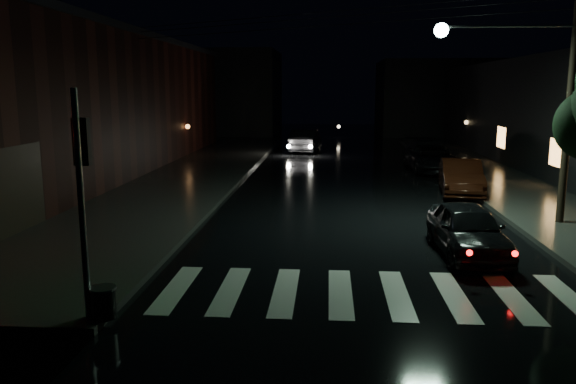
% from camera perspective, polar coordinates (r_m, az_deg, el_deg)
% --- Properties ---
extents(ground, '(120.00, 120.00, 0.00)m').
position_cam_1_polar(ground, '(12.04, -6.31, -10.71)').
color(ground, black).
rests_on(ground, ground).
extents(sidewalk_left, '(6.00, 44.00, 0.15)m').
position_cam_1_polar(sidewalk_left, '(26.37, -11.54, 0.92)').
color(sidewalk_left, '#282826').
rests_on(sidewalk_left, ground).
extents(sidewalk_right, '(4.00, 44.00, 0.15)m').
position_cam_1_polar(sidewalk_right, '(26.60, 21.36, 0.49)').
color(sidewalk_right, '#282826').
rests_on(sidewalk_right, ground).
extents(building_left, '(10.00, 36.00, 7.00)m').
position_cam_1_polar(building_left, '(30.51, -23.64, 7.99)').
color(building_left, black).
rests_on(building_left, ground).
extents(building_far_left, '(14.00, 10.00, 8.00)m').
position_cam_1_polar(building_far_left, '(57.33, -8.17, 9.97)').
color(building_far_left, black).
rests_on(building_far_left, ground).
extents(building_far_right, '(14.00, 10.00, 7.00)m').
position_cam_1_polar(building_far_right, '(57.29, 16.34, 9.16)').
color(building_far_right, black).
rests_on(building_far_right, ground).
extents(crosswalk, '(9.00, 3.00, 0.01)m').
position_cam_1_polar(crosswalk, '(12.35, 8.17, -10.16)').
color(crosswalk, beige).
rests_on(crosswalk, ground).
extents(signal_pole_corner, '(0.68, 0.61, 4.20)m').
position_cam_1_polar(signal_pole_corner, '(10.84, -19.16, -5.05)').
color(signal_pole_corner, slate).
rests_on(signal_pole_corner, ground).
extents(utility_pole, '(4.92, 0.44, 8.00)m').
position_cam_1_polar(utility_pole, '(19.25, 25.02, 10.27)').
color(utility_pole, black).
rests_on(utility_pole, ground).
extents(parked_car_a, '(1.73, 4.04, 1.36)m').
position_cam_1_polar(parked_car_a, '(15.57, 17.79, -3.64)').
color(parked_car_a, black).
rests_on(parked_car_a, ground).
extents(parked_car_b, '(2.12, 4.63, 1.47)m').
position_cam_1_polar(parked_car_b, '(24.36, 17.14, 1.47)').
color(parked_car_b, black).
rests_on(parked_car_b, ground).
extents(parked_car_c, '(2.22, 5.34, 1.54)m').
position_cam_1_polar(parked_car_c, '(32.17, 13.98, 3.75)').
color(parked_car_c, black).
rests_on(parked_car_c, ground).
extents(parked_car_d, '(2.57, 5.14, 1.40)m').
position_cam_1_polar(parked_car_d, '(30.79, 14.42, 3.31)').
color(parked_car_d, black).
rests_on(parked_car_d, ground).
extents(oncoming_car, '(2.15, 4.93, 1.58)m').
position_cam_1_polar(oncoming_car, '(39.36, 1.80, 5.24)').
color(oncoming_car, black).
rests_on(oncoming_car, ground).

